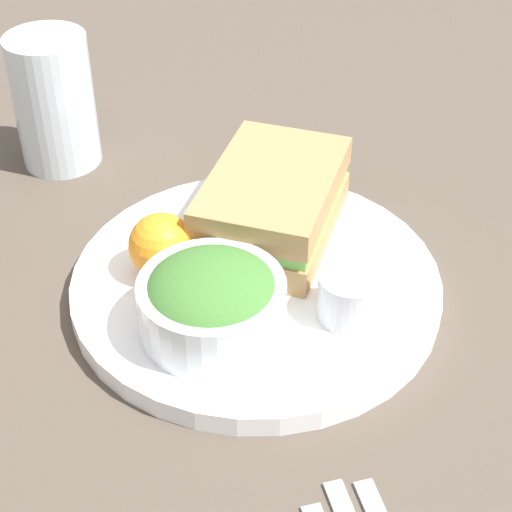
{
  "coord_description": "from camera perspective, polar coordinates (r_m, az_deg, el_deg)",
  "views": [
    {
      "loc": [
        -0.49,
        -0.04,
        0.43
      ],
      "look_at": [
        0.0,
        0.0,
        0.04
      ],
      "focal_mm": 60.0,
      "sensor_mm": 36.0,
      "label": 1
    }
  ],
  "objects": [
    {
      "name": "sandwich",
      "position": [
        0.67,
        1.13,
        3.5
      ],
      "size": [
        0.16,
        0.12,
        0.06
      ],
      "color": "#A37A4C",
      "rests_on": "plate"
    },
    {
      "name": "dressing_cup",
      "position": [
        0.61,
        6.2,
        -2.68
      ],
      "size": [
        0.04,
        0.04,
        0.04
      ],
      "primitive_type": "cylinder",
      "color": "#B7B7BC",
      "rests_on": "plate"
    },
    {
      "name": "drink_glass",
      "position": [
        0.8,
        -13.31,
        10.01
      ],
      "size": [
        0.07,
        0.07,
        0.12
      ],
      "primitive_type": "cylinder",
      "color": "silver",
      "rests_on": "ground_plane"
    },
    {
      "name": "salad_bowl",
      "position": [
        0.59,
        -2.96,
        -2.99
      ],
      "size": [
        0.1,
        0.1,
        0.05
      ],
      "color": "white",
      "rests_on": "plate"
    },
    {
      "name": "orange_wedge",
      "position": [
        0.64,
        -6.26,
        0.87
      ],
      "size": [
        0.05,
        0.05,
        0.05
      ],
      "primitive_type": "sphere",
      "color": "orange",
      "rests_on": "plate"
    },
    {
      "name": "ground_plane",
      "position": [
        0.66,
        0.0,
        -2.51
      ],
      "size": [
        4.0,
        4.0,
        0.0
      ],
      "primitive_type": "plane",
      "color": "#4C4238"
    },
    {
      "name": "plate",
      "position": [
        0.65,
        0.0,
        -1.95
      ],
      "size": [
        0.28,
        0.28,
        0.02
      ],
      "primitive_type": "cylinder",
      "color": "white",
      "rests_on": "ground_plane"
    }
  ]
}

